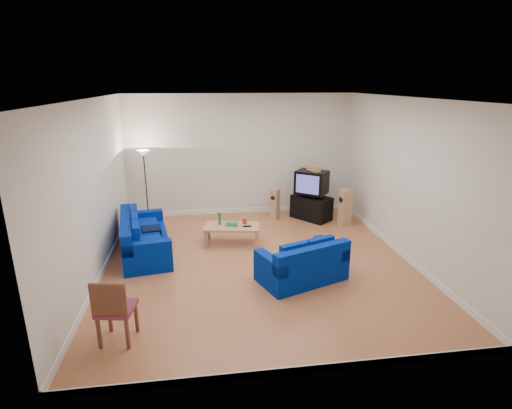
{
  "coord_description": "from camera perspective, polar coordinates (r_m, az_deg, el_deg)",
  "views": [
    {
      "loc": [
        -1.09,
        -7.24,
        3.49
      ],
      "look_at": [
        0.0,
        0.4,
        1.1
      ],
      "focal_mm": 28.0,
      "sensor_mm": 36.0,
      "label": 1
    }
  ],
  "objects": [
    {
      "name": "room",
      "position": [
        7.57,
        0.43,
        2.32
      ],
      "size": [
        6.01,
        6.51,
        3.21
      ],
      "color": "#99522F",
      "rests_on": "ground"
    },
    {
      "name": "sofa_three_seat",
      "position": [
        8.72,
        -15.93,
        -4.93
      ],
      "size": [
        1.25,
        2.24,
        0.82
      ],
      "rotation": [
        0.0,
        0.0,
        -1.4
      ],
      "color": "navy",
      "rests_on": "ground"
    },
    {
      "name": "sofa_loveseat",
      "position": [
        7.35,
        6.76,
        -8.72
      ],
      "size": [
        1.73,
        1.34,
        0.76
      ],
      "rotation": [
        0.0,
        0.0,
        0.36
      ],
      "color": "navy",
      "rests_on": "ground"
    },
    {
      "name": "coffee_table",
      "position": [
        8.85,
        -3.46,
        -3.37
      ],
      "size": [
        1.29,
        0.8,
        0.44
      ],
      "rotation": [
        0.0,
        0.0,
        -0.17
      ],
      "color": "tan",
      "rests_on": "ground"
    },
    {
      "name": "bottle",
      "position": [
        8.87,
        -5.22,
        -2.03
      ],
      "size": [
        0.07,
        0.07,
        0.28
      ],
      "primitive_type": "cylinder",
      "rotation": [
        0.0,
        0.0,
        0.13
      ],
      "color": "#197233",
      "rests_on": "coffee_table"
    },
    {
      "name": "tissue_box",
      "position": [
        8.8,
        -3.46,
        -2.78
      ],
      "size": [
        0.26,
        0.2,
        0.09
      ],
      "primitive_type": "cube",
      "rotation": [
        0.0,
        0.0,
        -0.37
      ],
      "color": "green",
      "rests_on": "coffee_table"
    },
    {
      "name": "red_canister",
      "position": [
        8.92,
        -1.64,
        -2.35
      ],
      "size": [
        0.11,
        0.11,
        0.13
      ],
      "primitive_type": "cylinder",
      "rotation": [
        0.0,
        0.0,
        -0.21
      ],
      "color": "red",
      "rests_on": "coffee_table"
    },
    {
      "name": "remote",
      "position": [
        8.75,
        -1.28,
        -3.11
      ],
      "size": [
        0.18,
        0.06,
        0.02
      ],
      "primitive_type": "cube",
      "rotation": [
        0.0,
        0.0,
        -0.02
      ],
      "color": "black",
      "rests_on": "coffee_table"
    },
    {
      "name": "tv_stand",
      "position": [
        10.6,
        7.9,
        -0.44
      ],
      "size": [
        1.06,
        1.13,
        0.61
      ],
      "primitive_type": "cube",
      "rotation": [
        0.0,
        0.0,
        -0.9
      ],
      "color": "black",
      "rests_on": "ground"
    },
    {
      "name": "av_receiver",
      "position": [
        10.52,
        7.92,
        1.45
      ],
      "size": [
        0.54,
        0.54,
        0.1
      ],
      "primitive_type": "cube",
      "rotation": [
        0.0,
        0.0,
        -0.81
      ],
      "color": "black",
      "rests_on": "tv_stand"
    },
    {
      "name": "television",
      "position": [
        10.38,
        7.95,
        3.19
      ],
      "size": [
        0.94,
        0.91,
        0.59
      ],
      "rotation": [
        0.0,
        0.0,
        -0.66
      ],
      "color": "black",
      "rests_on": "av_receiver"
    },
    {
      "name": "centre_speaker",
      "position": [
        10.3,
        8.21,
        5.17
      ],
      "size": [
        0.29,
        0.44,
        0.14
      ],
      "primitive_type": "cube",
      "rotation": [
        0.0,
        0.0,
        -1.24
      ],
      "color": "tan",
      "rests_on": "television"
    },
    {
      "name": "speaker_left",
      "position": [
        10.48,
        2.71,
        0.09
      ],
      "size": [
        0.3,
        0.31,
        0.82
      ],
      "rotation": [
        0.0,
        0.0,
        -0.63
      ],
      "color": "tan",
      "rests_on": "ground"
    },
    {
      "name": "speaker_right",
      "position": [
        10.19,
        12.6,
        -0.44
      ],
      "size": [
        0.33,
        0.29,
        0.94
      ],
      "rotation": [
        0.0,
        0.0,
        -1.28
      ],
      "color": "tan",
      "rests_on": "ground"
    },
    {
      "name": "floor_lamp",
      "position": [
        10.22,
        -15.69,
        5.67
      ],
      "size": [
        0.32,
        0.32,
        1.89
      ],
      "color": "black",
      "rests_on": "ground"
    },
    {
      "name": "dining_chair",
      "position": [
        5.9,
        -19.64,
        -13.73
      ],
      "size": [
        0.55,
        0.55,
        0.99
      ],
      "rotation": [
        0.0,
        0.0,
        -0.17
      ],
      "color": "brown",
      "rests_on": "ground"
    }
  ]
}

